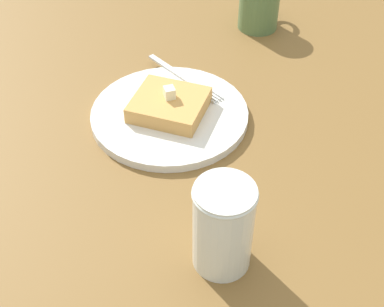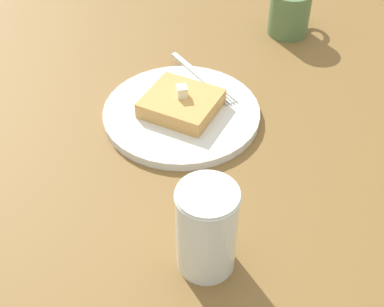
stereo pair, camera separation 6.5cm
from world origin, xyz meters
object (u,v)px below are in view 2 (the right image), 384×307
fork (205,80)px  syrup_jar (207,232)px  plate (182,113)px  coffee_mug (290,12)px

fork → syrup_jar: bearing=-137.6°
plate → fork: 7.91cm
plate → syrup_jar: bearing=-129.9°
plate → syrup_jar: size_ratio=2.03×
coffee_mug → fork: bearing=-178.4°
syrup_jar → coffee_mug: (46.55, 22.53, -1.34)cm
plate → syrup_jar: syrup_jar is taller
fork → syrup_jar: 32.68cm
fork → coffee_mug: (22.58, 0.63, 2.44)cm
fork → coffee_mug: size_ratio=1.65×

